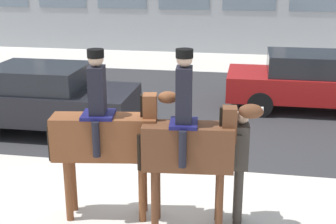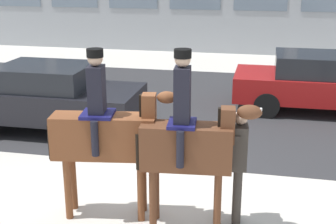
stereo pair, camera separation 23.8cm
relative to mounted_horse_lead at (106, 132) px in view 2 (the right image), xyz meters
name	(u,v)px [view 2 (the right image)]	position (x,y,z in m)	size (l,w,h in m)	color
ground_plane	(161,177)	(0.51, 1.47, -1.36)	(80.00, 80.00, 0.00)	beige
road_surface	(199,105)	(0.51, 6.22, -1.36)	(25.31, 8.50, 0.01)	#2D2D30
mounted_horse_lead	(106,132)	(0.00, 0.00, 0.00)	(1.94, 0.67, 2.61)	brown
mounted_horse_companion	(189,141)	(1.26, -0.06, -0.01)	(1.77, 0.65, 2.66)	#59331E
pedestrian_bystander	(238,159)	(1.95, 0.16, -0.32)	(0.82, 0.48, 1.77)	#332D28
street_car_near_lane	(50,96)	(-2.59, 3.49, -0.55)	(4.14, 1.94, 1.55)	black
street_car_far_lane	(323,82)	(3.76, 6.35, -0.57)	(4.63, 2.01, 1.53)	maroon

